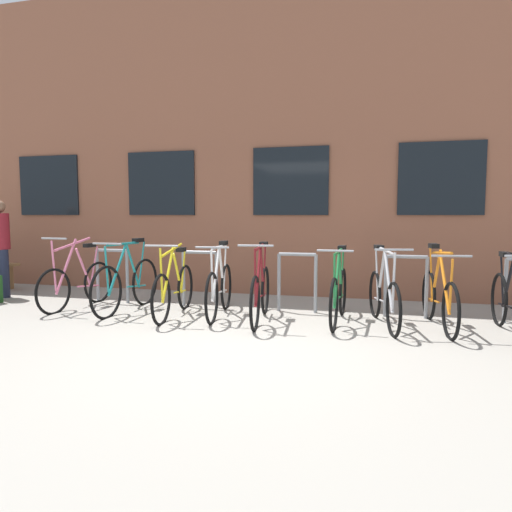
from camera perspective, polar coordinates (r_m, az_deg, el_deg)
ground_plane at (r=5.05m, az=-2.36°, el=-11.07°), size 42.00×42.00×0.00m
storefront_building at (r=11.62m, az=7.53°, el=11.71°), size 28.00×7.28×5.49m
bike_rack at (r=6.69m, az=5.11°, el=-2.51°), size 6.58×0.05×0.86m
bicycle_teal at (r=7.03m, az=-15.64°, el=-3.29°), size 0.44×1.78×1.07m
bicycle_white at (r=6.48m, az=-4.54°, el=-3.99°), size 0.44×1.66×1.05m
bicycle_black at (r=6.16m, az=29.02°, el=-5.14°), size 0.44×1.75×1.00m
bicycle_maroon at (r=6.13m, az=0.56°, el=-4.47°), size 0.44×1.69×1.07m
bicycle_silver at (r=6.09m, az=15.48°, el=-4.83°), size 0.50×1.67×1.04m
bicycle_pink at (r=7.52m, az=-21.22°, el=-3.10°), size 0.44×1.63×1.10m
bicycle_orange at (r=6.19m, az=21.66°, el=-4.81°), size 0.44×1.72×1.05m
bicycle_yellow at (r=6.54m, az=-10.08°, el=-4.04°), size 0.44×1.71×1.04m
bicycle_green at (r=6.17m, az=10.18°, el=-4.59°), size 0.44×1.68×1.01m
person_by_bench at (r=8.97m, az=-29.10°, el=1.56°), size 0.35×0.32×1.65m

